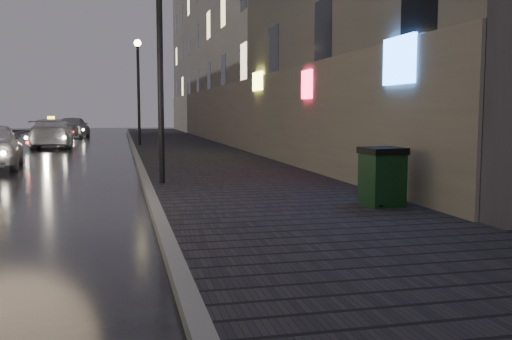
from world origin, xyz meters
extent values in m
plane|color=black|center=(0.00, 0.00, 0.00)|extent=(120.00, 120.00, 0.00)
cube|color=black|center=(3.90, 21.00, 0.07)|extent=(4.60, 58.00, 0.15)
cube|color=slate|center=(1.50, 21.00, 0.07)|extent=(0.20, 58.00, 0.15)
cube|color=#605B54|center=(7.10, 25.00, 6.50)|extent=(1.80, 50.00, 13.00)
cylinder|color=black|center=(1.85, 6.00, 2.65)|extent=(0.14, 0.14, 5.00)
cylinder|color=black|center=(1.85, 22.00, 2.65)|extent=(0.14, 0.14, 5.00)
sphere|color=#FFD88C|center=(1.85, 22.00, 5.25)|extent=(0.36, 0.36, 0.36)
cube|color=black|center=(5.46, 1.80, 0.61)|extent=(0.68, 0.68, 0.93)
cube|color=black|center=(5.46, 1.80, 1.14)|extent=(0.74, 0.74, 0.12)
imported|color=white|center=(-2.53, 23.34, 0.73)|extent=(2.31, 5.13, 1.46)
imported|color=#A4A5AC|center=(-2.34, 35.03, 0.77)|extent=(2.26, 4.66, 1.53)
camera|label=1|loc=(0.92, -7.54, 1.83)|focal=40.00mm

